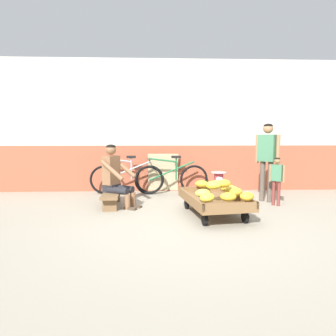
# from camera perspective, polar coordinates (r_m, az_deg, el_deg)

# --- Properties ---
(ground_plane) EXTENTS (80.00, 80.00, 0.00)m
(ground_plane) POSITION_cam_1_polar(r_m,az_deg,el_deg) (4.23, 5.08, -11.60)
(ground_plane) COLOR gray
(back_wall) EXTENTS (16.00, 0.30, 3.04)m
(back_wall) POSITION_cam_1_polar(r_m,az_deg,el_deg) (7.05, 1.98, 8.07)
(back_wall) COLOR #A35138
(back_wall) RESTS_ON ground
(banana_cart) EXTENTS (1.05, 1.55, 0.36)m
(banana_cart) POSITION_cam_1_polar(r_m,az_deg,el_deg) (4.88, 8.80, -6.31)
(banana_cart) COLOR brown
(banana_cart) RESTS_ON ground
(banana_pile) EXTENTS (0.89, 1.45, 0.26)m
(banana_pile) POSITION_cam_1_polar(r_m,az_deg,el_deg) (4.66, 10.27, -4.18)
(banana_pile) COLOR gold
(banana_pile) RESTS_ON banana_cart
(low_bench) EXTENTS (0.35, 1.11, 0.27)m
(low_bench) POSITION_cam_1_polar(r_m,az_deg,el_deg) (5.56, -10.82, -5.22)
(low_bench) COLOR brown
(low_bench) RESTS_ON ground
(vendor_seated) EXTENTS (0.74, 0.64, 1.14)m
(vendor_seated) POSITION_cam_1_polar(r_m,az_deg,el_deg) (5.45, -10.15, -1.52)
(vendor_seated) COLOR brown
(vendor_seated) RESTS_ON ground
(plastic_crate) EXTENTS (0.36, 0.28, 0.30)m
(plastic_crate) POSITION_cam_1_polar(r_m,az_deg,el_deg) (5.90, 9.74, -5.03)
(plastic_crate) COLOR red
(plastic_crate) RESTS_ON ground
(weighing_scale) EXTENTS (0.30, 0.30, 0.29)m
(weighing_scale) POSITION_cam_1_polar(r_m,az_deg,el_deg) (5.85, 9.79, -2.12)
(weighing_scale) COLOR #28282D
(weighing_scale) RESTS_ON plastic_crate
(bicycle_near_left) EXTENTS (1.66, 0.48, 0.86)m
(bicycle_near_left) POSITION_cam_1_polar(r_m,az_deg,el_deg) (6.65, -7.98, -1.97)
(bicycle_near_left) COLOR black
(bicycle_near_left) RESTS_ON ground
(bicycle_far_left) EXTENTS (1.66, 0.48, 0.86)m
(bicycle_far_left) POSITION_cam_1_polar(r_m,az_deg,el_deg) (6.58, 0.69, -2.00)
(bicycle_far_left) COLOR black
(bicycle_far_left) RESTS_ON ground
(sign_board) EXTENTS (0.70, 0.19, 0.89)m
(sign_board) POSITION_cam_1_polar(r_m,az_deg,el_deg) (6.86, -0.96, -0.90)
(sign_board) COLOR #C6B289
(sign_board) RESTS_ON ground
(customer_adult) EXTENTS (0.37, 0.37, 1.53)m
(customer_adult) POSITION_cam_1_polar(r_m,az_deg,el_deg) (6.06, 18.66, 2.67)
(customer_adult) COLOR brown
(customer_adult) RESTS_ON ground
(customer_child) EXTENTS (0.23, 0.21, 0.90)m
(customer_child) POSITION_cam_1_polar(r_m,az_deg,el_deg) (5.80, 20.32, -1.48)
(customer_child) COLOR brown
(customer_child) RESTS_ON ground
(shopping_bag) EXTENTS (0.18, 0.12, 0.24)m
(shopping_bag) POSITION_cam_1_polar(r_m,az_deg,el_deg) (5.48, 10.08, -6.22)
(shopping_bag) COLOR green
(shopping_bag) RESTS_ON ground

